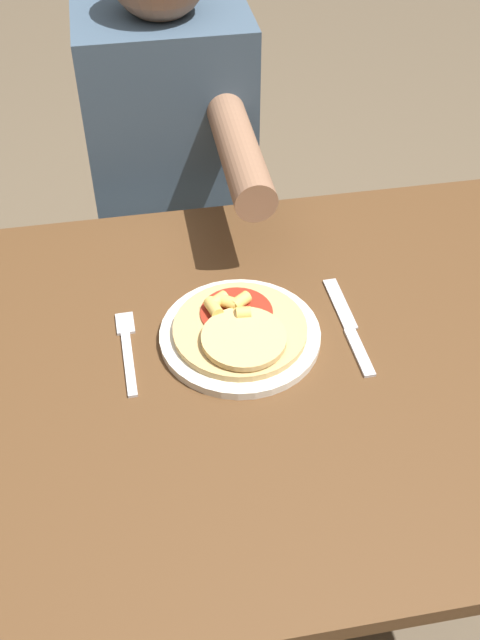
{
  "coord_description": "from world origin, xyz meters",
  "views": [
    {
      "loc": [
        -0.15,
        -0.74,
        1.57
      ],
      "look_at": [
        -0.01,
        0.06,
        0.79
      ],
      "focal_mm": 42.0,
      "sensor_mm": 36.0,
      "label": 1
    }
  ],
  "objects_px": {
    "dining_table": "(251,413)",
    "fork": "(127,347)",
    "knife": "(349,327)",
    "person_diner": "(174,177)",
    "plate": "(240,335)",
    "pizza": "(240,328)"
  },
  "relations": [
    {
      "from": "dining_table",
      "to": "pizza",
      "type": "bearing_deg",
      "value": 99.29
    },
    {
      "from": "pizza",
      "to": "person_diner",
      "type": "relative_size",
      "value": 0.17
    },
    {
      "from": "plate",
      "to": "knife",
      "type": "bearing_deg",
      "value": -2.33
    },
    {
      "from": "knife",
      "to": "person_diner",
      "type": "height_order",
      "value": "person_diner"
    },
    {
      "from": "knife",
      "to": "person_diner",
      "type": "relative_size",
      "value": 0.18
    },
    {
      "from": "plate",
      "to": "person_diner",
      "type": "distance_m",
      "value": 0.55
    },
    {
      "from": "pizza",
      "to": "person_diner",
      "type": "xyz_separation_m",
      "value": [
        -0.04,
        0.55,
        -0.08
      ]
    },
    {
      "from": "fork",
      "to": "plate",
      "type": "bearing_deg",
      "value": -3.48
    },
    {
      "from": "fork",
      "to": "dining_table",
      "type": "bearing_deg",
      "value": -20.51
    },
    {
      "from": "plate",
      "to": "pizza",
      "type": "height_order",
      "value": "pizza"
    },
    {
      "from": "fork",
      "to": "person_diner",
      "type": "relative_size",
      "value": 0.15
    },
    {
      "from": "pizza",
      "to": "dining_table",
      "type": "bearing_deg",
      "value": -80.71
    },
    {
      "from": "dining_table",
      "to": "person_diner",
      "type": "xyz_separation_m",
      "value": [
        -0.05,
        0.6,
        0.06
      ]
    },
    {
      "from": "dining_table",
      "to": "plate",
      "type": "xyz_separation_m",
      "value": [
        -0.01,
        0.06,
        0.12
      ]
    },
    {
      "from": "dining_table",
      "to": "fork",
      "type": "relative_size",
      "value": 6.59
    },
    {
      "from": "pizza",
      "to": "fork",
      "type": "relative_size",
      "value": 1.18
    },
    {
      "from": "dining_table",
      "to": "knife",
      "type": "relative_size",
      "value": 5.24
    },
    {
      "from": "dining_table",
      "to": "plate",
      "type": "height_order",
      "value": "plate"
    },
    {
      "from": "plate",
      "to": "pizza",
      "type": "bearing_deg",
      "value": -108.2
    },
    {
      "from": "plate",
      "to": "fork",
      "type": "xyz_separation_m",
      "value": [
        -0.17,
        0.01,
        -0.0
      ]
    },
    {
      "from": "plate",
      "to": "dining_table",
      "type": "bearing_deg",
      "value": -81.95
    },
    {
      "from": "plate",
      "to": "knife",
      "type": "height_order",
      "value": "plate"
    }
  ]
}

